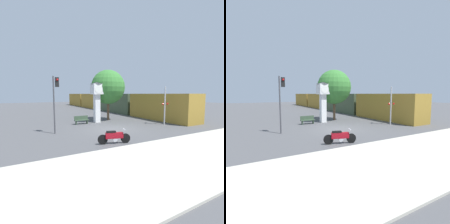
# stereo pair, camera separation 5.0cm
# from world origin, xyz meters

# --- Properties ---
(ground_plane) EXTENTS (120.00, 120.00, 0.00)m
(ground_plane) POSITION_xyz_m (0.00, 0.00, 0.00)
(ground_plane) COLOR #4C4C4F
(sidewalk_strip) EXTENTS (36.00, 6.00, 0.10)m
(sidewalk_strip) POSITION_xyz_m (0.00, -8.26, 0.05)
(sidewalk_strip) COLOR #BCB7A8
(sidewalk_strip) RESTS_ON ground_plane
(motorcycle) EXTENTS (2.20, 0.81, 1.00)m
(motorcycle) POSITION_xyz_m (-2.39, -4.26, 0.48)
(motorcycle) COLOR black
(motorcycle) RESTS_ON ground_plane
(clock_tower) EXTENTS (1.45, 1.45, 4.74)m
(clock_tower) POSITION_xyz_m (0.42, 4.55, 3.16)
(clock_tower) COLOR white
(clock_tower) RESTS_ON ground_plane
(freight_train) EXTENTS (2.80, 42.83, 3.40)m
(freight_train) POSITION_xyz_m (8.79, 18.73, 1.70)
(freight_train) COLOR olive
(freight_train) RESTS_ON ground_plane
(traffic_light) EXTENTS (0.50, 0.35, 4.85)m
(traffic_light) POSITION_xyz_m (-5.08, 0.89, 3.30)
(traffic_light) COLOR #47474C
(traffic_light) RESTS_ON ground_plane
(railroad_crossing_signal) EXTENTS (0.90, 0.82, 4.16)m
(railroad_crossing_signal) POSITION_xyz_m (6.21, -0.59, 2.26)
(railroad_crossing_signal) COLOR #B7B7BC
(railroad_crossing_signal) RESTS_ON ground_plane
(street_tree) EXTENTS (4.31, 4.31, 6.39)m
(street_tree) POSITION_xyz_m (2.40, 5.41, 4.23)
(street_tree) COLOR brown
(street_tree) RESTS_ON ground_plane
(bench) EXTENTS (1.60, 0.44, 0.92)m
(bench) POSITION_xyz_m (-1.63, 4.26, 0.49)
(bench) COLOR #384C38
(bench) RESTS_ON ground_plane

